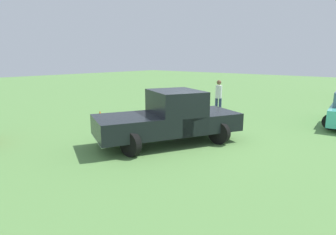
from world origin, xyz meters
TOP-DOWN VIEW (x-y plane):
  - ground_plane at (0.00, 0.00)m, footprint 80.00×80.00m
  - pickup_truck at (0.51, 0.49)m, footprint 3.76×5.17m
  - person_bystander at (1.87, -4.86)m, footprint 0.37×0.37m
  - traffic_cone at (4.96, 0.18)m, footprint 0.32×0.32m

SIDE VIEW (x-z plane):
  - ground_plane at x=0.00m, z-range 0.00..0.00m
  - traffic_cone at x=4.96m, z-range 0.00..0.55m
  - pickup_truck at x=0.51m, z-range 0.03..1.83m
  - person_bystander at x=1.87m, z-range 0.12..1.89m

